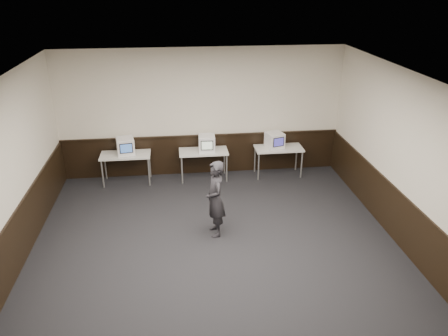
{
  "coord_description": "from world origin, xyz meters",
  "views": [
    {
      "loc": [
        -0.66,
        -6.42,
        4.73
      ],
      "look_at": [
        0.28,
        1.6,
        1.15
      ],
      "focal_mm": 35.0,
      "sensor_mm": 36.0,
      "label": 1
    }
  ],
  "objects_px": {
    "desk_center": "(203,153)",
    "desk_right": "(279,150)",
    "emac_center": "(207,143)",
    "emac_left": "(125,146)",
    "emac_right": "(275,140)",
    "desk_left": "(126,157)",
    "person": "(215,199)"
  },
  "relations": [
    {
      "from": "desk_center",
      "to": "person",
      "type": "relative_size",
      "value": 0.78
    },
    {
      "from": "emac_center",
      "to": "emac_right",
      "type": "xyz_separation_m",
      "value": [
        1.7,
        0.03,
        -0.0
      ]
    },
    {
      "from": "desk_right",
      "to": "emac_left",
      "type": "height_order",
      "value": "emac_left"
    },
    {
      "from": "desk_center",
      "to": "emac_center",
      "type": "relative_size",
      "value": 2.66
    },
    {
      "from": "desk_left",
      "to": "desk_center",
      "type": "distance_m",
      "value": 1.9
    },
    {
      "from": "desk_left",
      "to": "emac_center",
      "type": "height_order",
      "value": "emac_center"
    },
    {
      "from": "desk_center",
      "to": "person",
      "type": "distance_m",
      "value": 2.6
    },
    {
      "from": "desk_left",
      "to": "emac_center",
      "type": "distance_m",
      "value": 2.0
    },
    {
      "from": "desk_right",
      "to": "emac_left",
      "type": "relative_size",
      "value": 2.42
    },
    {
      "from": "desk_center",
      "to": "emac_left",
      "type": "xyz_separation_m",
      "value": [
        -1.88,
        0.01,
        0.28
      ]
    },
    {
      "from": "desk_right",
      "to": "person",
      "type": "xyz_separation_m",
      "value": [
        -1.86,
        -2.6,
        0.09
      ]
    },
    {
      "from": "desk_left",
      "to": "desk_right",
      "type": "relative_size",
      "value": 1.0
    },
    {
      "from": "desk_right",
      "to": "emac_left",
      "type": "bearing_deg",
      "value": 179.78
    },
    {
      "from": "person",
      "to": "desk_center",
      "type": "bearing_deg",
      "value": 173.07
    },
    {
      "from": "desk_center",
      "to": "emac_left",
      "type": "distance_m",
      "value": 1.9
    },
    {
      "from": "emac_right",
      "to": "person",
      "type": "xyz_separation_m",
      "value": [
        -1.75,
        -2.62,
        -0.17
      ]
    },
    {
      "from": "desk_center",
      "to": "desk_right",
      "type": "relative_size",
      "value": 1.0
    },
    {
      "from": "desk_left",
      "to": "emac_left",
      "type": "bearing_deg",
      "value": 36.34
    },
    {
      "from": "desk_left",
      "to": "emac_left",
      "type": "distance_m",
      "value": 0.28
    },
    {
      "from": "desk_left",
      "to": "emac_center",
      "type": "bearing_deg",
      "value": -0.21
    },
    {
      "from": "desk_right",
      "to": "desk_center",
      "type": "bearing_deg",
      "value": 180.0
    },
    {
      "from": "desk_left",
      "to": "desk_right",
      "type": "distance_m",
      "value": 3.8
    },
    {
      "from": "emac_right",
      "to": "emac_center",
      "type": "bearing_deg",
      "value": 165.27
    },
    {
      "from": "desk_center",
      "to": "desk_right",
      "type": "xyz_separation_m",
      "value": [
        1.9,
        0.0,
        0.0
      ]
    },
    {
      "from": "emac_center",
      "to": "emac_right",
      "type": "distance_m",
      "value": 1.7
    },
    {
      "from": "desk_left",
      "to": "person",
      "type": "distance_m",
      "value": 3.24
    },
    {
      "from": "desk_right",
      "to": "emac_right",
      "type": "height_order",
      "value": "emac_right"
    },
    {
      "from": "desk_center",
      "to": "emac_left",
      "type": "relative_size",
      "value": 2.42
    },
    {
      "from": "person",
      "to": "emac_center",
      "type": "bearing_deg",
      "value": 171.16
    },
    {
      "from": "desk_center",
      "to": "emac_right",
      "type": "distance_m",
      "value": 1.81
    },
    {
      "from": "desk_left",
      "to": "emac_right",
      "type": "relative_size",
      "value": 2.39
    },
    {
      "from": "emac_left",
      "to": "emac_right",
      "type": "distance_m",
      "value": 3.67
    }
  ]
}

